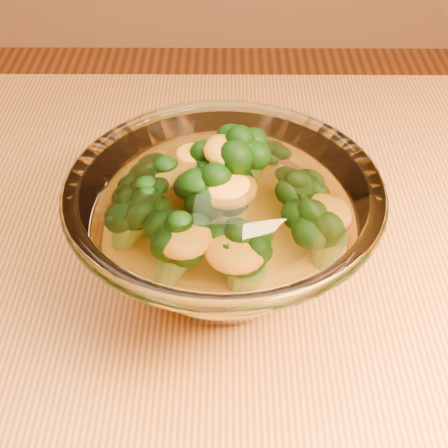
# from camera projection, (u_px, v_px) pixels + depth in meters

# --- Properties ---
(table) EXTENTS (1.20, 0.80, 0.75)m
(table) POSITION_uv_depth(u_px,v_px,m) (351.00, 399.00, 0.55)
(table) COLOR #CC793D
(table) RESTS_ON ground
(glass_bowl) EXTENTS (0.24, 0.24, 0.11)m
(glass_bowl) POSITION_uv_depth(u_px,v_px,m) (224.00, 229.00, 0.48)
(glass_bowl) COLOR white
(glass_bowl) RESTS_ON table
(cheese_sauce) EXTENTS (0.14, 0.14, 0.04)m
(cheese_sauce) POSITION_uv_depth(u_px,v_px,m) (224.00, 249.00, 0.50)
(cheese_sauce) COLOR orange
(cheese_sauce) RESTS_ON glass_bowl
(broccoli_heap) EXTENTS (0.18, 0.16, 0.09)m
(broccoli_heap) POSITION_uv_depth(u_px,v_px,m) (216.00, 204.00, 0.48)
(broccoli_heap) COLOR black
(broccoli_heap) RESTS_ON cheese_sauce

